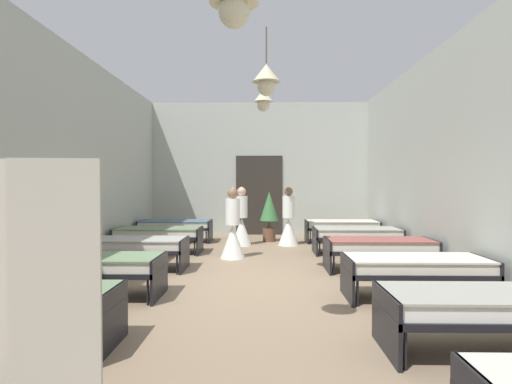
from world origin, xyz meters
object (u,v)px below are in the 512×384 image
at_px(nurse_far_aisle, 233,233).
at_px(bed_left_row_3, 133,246).
at_px(bed_left_row_5, 176,225).
at_px(bed_right_row_3, 379,247).
at_px(nurse_mid_aisle, 242,224).
at_px(bed_left_row_1, 14,304).
at_px(bed_right_row_1, 487,306).
at_px(potted_plant, 269,211).
at_px(bed_left_row_2, 92,266).
at_px(bed_right_row_5, 342,226).
at_px(bed_right_row_4, 357,234).
at_px(nurse_near_aisle, 288,224).
at_px(bed_right_row_2, 416,267).
at_px(bed_left_row_4, 159,234).

bearing_deg(nurse_far_aisle, bed_left_row_3, -64.32).
bearing_deg(bed_left_row_5, bed_right_row_3, -38.91).
bearing_deg(nurse_mid_aisle, bed_left_row_1, 31.51).
height_order(bed_left_row_5, nurse_mid_aisle, nurse_mid_aisle).
bearing_deg(bed_left_row_3, bed_left_row_5, 90.00).
bearing_deg(bed_right_row_3, bed_right_row_1, -90.00).
bearing_deg(potted_plant, bed_right_row_1, -75.20).
height_order(bed_left_row_3, bed_right_row_3, same).
distance_m(bed_left_row_2, potted_plant, 6.05).
height_order(bed_right_row_5, potted_plant, potted_plant).
relative_size(bed_left_row_5, potted_plant, 1.41).
distance_m(bed_left_row_2, bed_right_row_4, 5.70).
distance_m(bed_left_row_3, bed_left_row_5, 3.58).
distance_m(bed_left_row_1, bed_right_row_4, 6.96).
xyz_separation_m(bed_left_row_2, bed_left_row_3, (0.00, 1.79, 0.00)).
xyz_separation_m(bed_left_row_3, bed_right_row_4, (4.43, 1.79, 0.00)).
xyz_separation_m(bed_left_row_2, nurse_mid_aisle, (1.80, 4.75, 0.09)).
bearing_deg(nurse_mid_aisle, nurse_far_aisle, 44.06).
bearing_deg(bed_left_row_5, bed_right_row_1, -58.22).
relative_size(bed_right_row_1, nurse_near_aisle, 1.28).
height_order(bed_right_row_5, nurse_mid_aisle, nurse_mid_aisle).
bearing_deg(bed_right_row_2, bed_right_row_5, 90.00).
distance_m(bed_right_row_1, bed_left_row_4, 6.96).
bearing_deg(bed_left_row_4, nurse_far_aisle, -19.32).
height_order(bed_right_row_1, bed_left_row_4, same).
distance_m(bed_left_row_3, bed_right_row_3, 4.43).
bearing_deg(bed_left_row_3, bed_right_row_3, 0.00).
xyz_separation_m(bed_left_row_2, bed_left_row_4, (0.00, 3.58, 0.00)).
bearing_deg(nurse_near_aisle, nurse_far_aisle, -27.53).
distance_m(bed_right_row_1, nurse_far_aisle, 5.49).
xyz_separation_m(bed_right_row_1, bed_right_row_2, (0.00, 1.79, 0.00)).
bearing_deg(bed_right_row_4, potted_plant, 135.09).
bearing_deg(nurse_near_aisle, bed_left_row_5, -93.38).
xyz_separation_m(bed_left_row_3, bed_left_row_4, (0.00, 1.79, 0.00)).
distance_m(bed_left_row_4, potted_plant, 3.18).
xyz_separation_m(bed_right_row_1, bed_left_row_4, (-4.43, 5.37, 0.00)).
relative_size(bed_left_row_3, bed_left_row_5, 1.00).
bearing_deg(nurse_mid_aisle, bed_left_row_3, 15.59).
bearing_deg(nurse_near_aisle, bed_left_row_3, -37.36).
xyz_separation_m(bed_right_row_1, bed_left_row_3, (-4.43, 3.58, 0.00)).
xyz_separation_m(bed_right_row_4, bed_right_row_5, (0.00, 1.79, 0.00)).
xyz_separation_m(bed_left_row_1, bed_left_row_2, (0.00, 1.79, 0.00)).
distance_m(bed_left_row_3, nurse_mid_aisle, 3.47).
bearing_deg(bed_right_row_5, bed_left_row_5, 180.00).
xyz_separation_m(bed_left_row_5, nurse_mid_aisle, (1.80, -0.62, 0.09)).
distance_m(bed_right_row_2, bed_right_row_5, 5.37).
distance_m(bed_left_row_3, nurse_near_aisle, 4.24).
height_order(bed_left_row_1, potted_plant, potted_plant).
xyz_separation_m(bed_left_row_1, nurse_far_aisle, (1.71, 4.76, 0.09)).
xyz_separation_m(bed_right_row_3, bed_left_row_5, (-4.43, 3.58, 0.00)).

